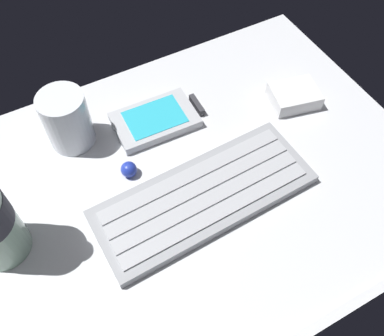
{
  "coord_description": "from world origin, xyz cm",
  "views": [
    {
      "loc": [
        -14.77,
        -27.35,
        48.46
      ],
      "look_at": [
        0.0,
        0.0,
        3.0
      ],
      "focal_mm": 39.76,
      "sensor_mm": 36.0,
      "label": 1
    }
  ],
  "objects": [
    {
      "name": "charger_block",
      "position": [
        20.63,
        5.38,
        1.2
      ],
      "size": [
        8.08,
        7.03,
        2.4
      ],
      "primitive_type": "cube",
      "rotation": [
        0.0,
        0.0,
        -0.23
      ],
      "color": "white",
      "rests_on": "ground_plane"
    },
    {
      "name": "handheld_device",
      "position": [
        0.66,
        11.49,
        0.73
      ],
      "size": [
        12.99,
        8.02,
        1.5
      ],
      "color": "#B7BABF",
      "rests_on": "ground_plane"
    },
    {
      "name": "ground_plane",
      "position": [
        0.0,
        -0.23,
        -0.99
      ],
      "size": [
        64.0,
        48.0,
        2.8
      ],
      "color": "silver"
    },
    {
      "name": "juice_cup",
      "position": [
        -11.7,
        14.39,
        3.91
      ],
      "size": [
        6.4,
        6.4,
        8.5
      ],
      "color": "silver",
      "rests_on": "ground_plane"
    },
    {
      "name": "trackball_mouse",
      "position": [
        -7.0,
        5.0,
        1.1
      ],
      "size": [
        2.2,
        2.2,
        2.2
      ],
      "primitive_type": "sphere",
      "color": "#2338B2",
      "rests_on": "ground_plane"
    },
    {
      "name": "keyboard",
      "position": [
        0.03,
        -3.3,
        0.81
      ],
      "size": [
        29.38,
        12.05,
        1.7
      ],
      "color": "#93969B",
      "rests_on": "ground_plane"
    }
  ]
}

